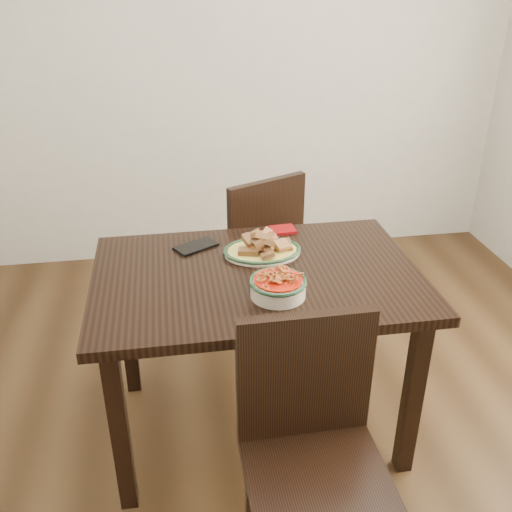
{
  "coord_description": "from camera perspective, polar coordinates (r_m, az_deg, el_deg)",
  "views": [
    {
      "loc": [
        -0.43,
        -1.8,
        1.79
      ],
      "look_at": [
        -0.13,
        0.07,
        0.81
      ],
      "focal_mm": 40.0,
      "sensor_mm": 36.0,
      "label": 1
    }
  ],
  "objects": [
    {
      "name": "napkin",
      "position": [
        2.47,
        2.69,
        2.64
      ],
      "size": [
        0.11,
        0.1,
        0.01
      ],
      "primitive_type": "cube",
      "rotation": [
        0.0,
        0.0,
        0.07
      ],
      "color": "maroon",
      "rests_on": "dining_table"
    },
    {
      "name": "chair_near",
      "position": [
        1.81,
        5.58,
        -18.1
      ],
      "size": [
        0.42,
        0.42,
        0.89
      ],
      "rotation": [
        0.0,
        0.0,
        0.01
      ],
      "color": "black",
      "rests_on": "ground"
    },
    {
      "name": "fish_plate",
      "position": [
        2.26,
        0.63,
        1.25
      ],
      "size": [
        0.3,
        0.24,
        0.11
      ],
      "color": "beige",
      "rests_on": "dining_table"
    },
    {
      "name": "smartphone",
      "position": [
        2.34,
        -6.03,
        0.97
      ],
      "size": [
        0.19,
        0.16,
        0.01
      ],
      "primitive_type": "cube",
      "rotation": [
        0.0,
        0.0,
        0.53
      ],
      "color": "black",
      "rests_on": "dining_table"
    },
    {
      "name": "dining_table",
      "position": [
        2.19,
        0.08,
        -3.88
      ],
      "size": [
        1.22,
        0.82,
        0.75
      ],
      "color": "black",
      "rests_on": "ground"
    },
    {
      "name": "noodle_bowl",
      "position": [
        1.98,
        2.22,
        -2.88
      ],
      "size": [
        0.2,
        0.2,
        0.08
      ],
      "color": "beige",
      "rests_on": "dining_table"
    },
    {
      "name": "chair_far",
      "position": [
        2.89,
        -0.16,
        0.87
      ],
      "size": [
        0.56,
        0.56,
        0.89
      ],
      "rotation": [
        0.0,
        0.0,
        3.57
      ],
      "color": "black",
      "rests_on": "ground"
    },
    {
      "name": "floor",
      "position": [
        2.57,
        3.23,
        -16.74
      ],
      "size": [
        3.5,
        3.5,
        0.0
      ],
      "primitive_type": "plane",
      "color": "#332010",
      "rests_on": "ground"
    },
    {
      "name": "wall_back",
      "position": [
        3.61,
        -2.38,
        19.55
      ],
      "size": [
        3.5,
        0.1,
        2.6
      ],
      "primitive_type": "cube",
      "color": "beige",
      "rests_on": "ground"
    }
  ]
}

